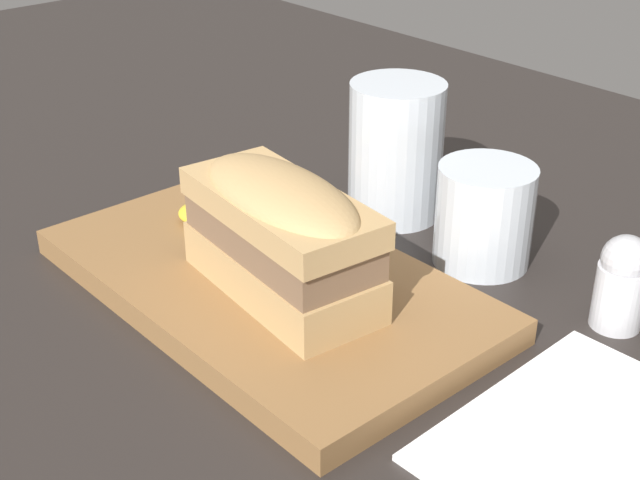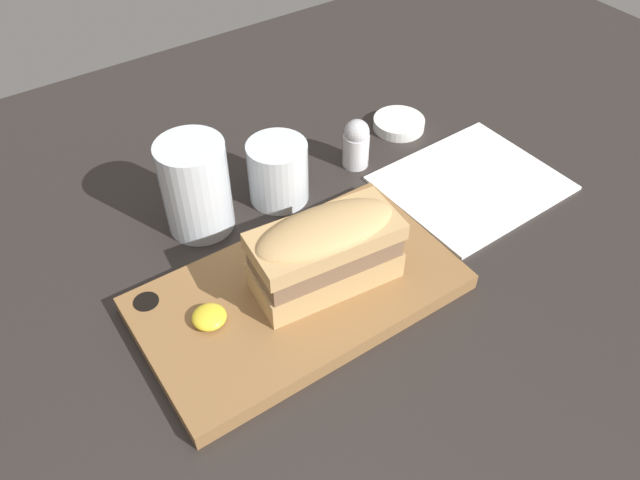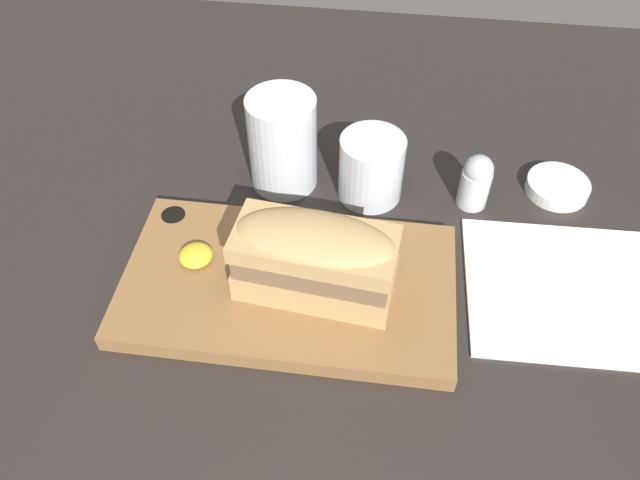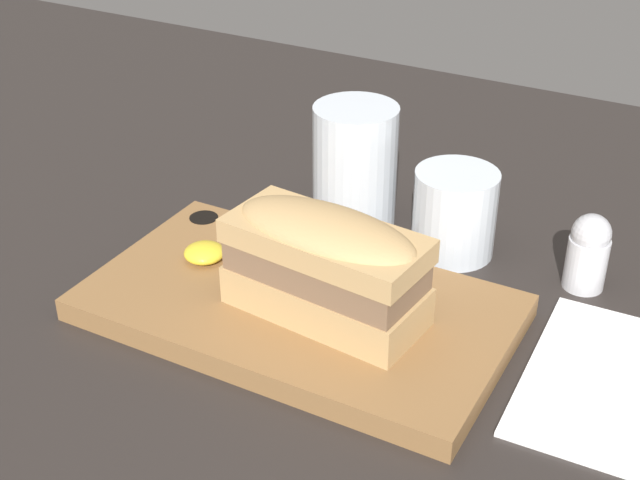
# 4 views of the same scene
# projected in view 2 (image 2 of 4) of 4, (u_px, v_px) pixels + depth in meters

# --- Properties ---
(dining_table) EXTENTS (1.82, 1.18, 0.02)m
(dining_table) POSITION_uv_depth(u_px,v_px,m) (274.00, 318.00, 0.66)
(dining_table) COLOR #282321
(dining_table) RESTS_ON ground
(serving_board) EXTENTS (0.33, 0.19, 0.02)m
(serving_board) POSITION_uv_depth(u_px,v_px,m) (297.00, 291.00, 0.66)
(serving_board) COLOR olive
(serving_board) RESTS_ON dining_table
(sandwich) EXTENTS (0.16, 0.08, 0.09)m
(sandwich) POSITION_uv_depth(u_px,v_px,m) (325.00, 249.00, 0.63)
(sandwich) COLOR tan
(sandwich) RESTS_ON serving_board
(mustard_dollop) EXTENTS (0.03, 0.03, 0.01)m
(mustard_dollop) POSITION_uv_depth(u_px,v_px,m) (209.00, 317.00, 0.62)
(mustard_dollop) COLOR yellow
(mustard_dollop) RESTS_ON serving_board
(water_glass) EXTENTS (0.08, 0.08, 0.12)m
(water_glass) POSITION_uv_depth(u_px,v_px,m) (197.00, 192.00, 0.72)
(water_glass) COLOR silver
(water_glass) RESTS_ON dining_table
(wine_glass) EXTENTS (0.07, 0.07, 0.08)m
(wine_glass) POSITION_uv_depth(u_px,v_px,m) (278.00, 174.00, 0.76)
(wine_glass) COLOR silver
(wine_glass) RESTS_ON dining_table
(napkin) EXTENTS (0.22, 0.19, 0.00)m
(napkin) POSITION_uv_depth(u_px,v_px,m) (471.00, 183.00, 0.80)
(napkin) COLOR white
(napkin) RESTS_ON dining_table
(salt_shaker) EXTENTS (0.03, 0.03, 0.07)m
(salt_shaker) POSITION_uv_depth(u_px,v_px,m) (356.00, 143.00, 0.81)
(salt_shaker) COLOR silver
(salt_shaker) RESTS_ON dining_table
(condiment_dish) EXTENTS (0.07, 0.07, 0.02)m
(condiment_dish) POSITION_uv_depth(u_px,v_px,m) (399.00, 124.00, 0.89)
(condiment_dish) COLOR white
(condiment_dish) RESTS_ON dining_table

